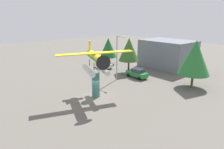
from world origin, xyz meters
TOP-DOWN VIEW (x-y plane):
  - ground_plane at (0.00, 0.00)m, footprint 140.00×140.00m
  - display_pedestal at (0.00, 0.00)m, footprint 1.10×1.10m
  - floatplane_monument at (0.12, -0.04)m, footprint 7.20×10.15m
  - car_near_white at (-11.91, 10.72)m, footprint 4.20×2.02m
  - car_mid_green at (-2.33, 11.09)m, footprint 4.20×2.02m
  - streetlight_primary at (-3.64, 7.37)m, footprint 1.84×0.28m
  - storefront_building at (-3.46, 22.00)m, footprint 10.65×7.86m
  - tree_west at (-14.40, 14.08)m, footprint 4.05×4.05m
  - tree_east at (-5.64, 12.15)m, footprint 4.04×4.04m
  - tree_center_back at (6.89, 14.01)m, footprint 4.84×4.84m

SIDE VIEW (x-z plane):
  - ground_plane at x=0.00m, z-range 0.00..0.00m
  - car_near_white at x=-11.91m, z-range 0.00..1.76m
  - car_mid_green at x=-2.33m, z-range 0.00..1.76m
  - display_pedestal at x=0.00m, z-range 0.00..3.59m
  - storefront_building at x=-3.46m, z-range 0.00..6.02m
  - tree_west at x=-14.40m, z-range 0.84..7.04m
  - streetlight_primary at x=-3.64m, z-range 0.63..8.48m
  - tree_east at x=-5.64m, z-range 1.26..8.30m
  - tree_center_back at x=6.89m, z-range 1.09..8.66m
  - floatplane_monument at x=0.12m, z-range 3.26..7.26m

